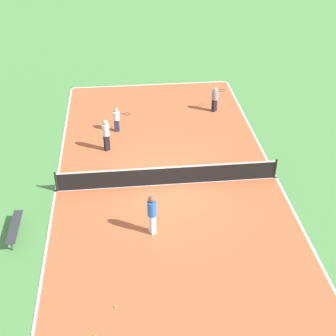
% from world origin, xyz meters
% --- Properties ---
extents(ground_plane, '(80.00, 80.00, 0.00)m').
position_xyz_m(ground_plane, '(0.00, 0.00, 0.00)').
color(ground_plane, '#518E47').
extents(court_surface, '(10.16, 22.13, 0.02)m').
position_xyz_m(court_surface, '(0.00, 0.00, 0.01)').
color(court_surface, '#C66038').
rests_on(court_surface, ground_plane).
extents(tennis_net, '(9.96, 0.10, 0.98)m').
position_xyz_m(tennis_net, '(0.00, 0.00, 0.52)').
color(tennis_net, black).
rests_on(tennis_net, court_surface).
extents(bench, '(0.36, 1.98, 0.45)m').
position_xyz_m(bench, '(6.29, 2.73, 0.40)').
color(bench, '#333338').
rests_on(bench, ground_plane).
extents(player_far_white, '(0.49, 0.49, 1.70)m').
position_xyz_m(player_far_white, '(2.74, -3.25, 1.00)').
color(player_far_white, black).
rests_on(player_far_white, court_surface).
extents(player_near_white, '(0.97, 0.46, 1.36)m').
position_xyz_m(player_near_white, '(2.21, -5.15, 0.78)').
color(player_near_white, navy).
rests_on(player_near_white, court_surface).
extents(player_near_blue, '(0.48, 0.48, 1.80)m').
position_xyz_m(player_near_blue, '(0.95, 3.18, 1.06)').
color(player_near_blue, white).
rests_on(player_near_blue, court_surface).
extents(player_baseline_gray, '(0.96, 0.79, 1.49)m').
position_xyz_m(player_baseline_gray, '(-3.42, -6.92, 0.86)').
color(player_baseline_gray, black).
rests_on(player_baseline_gray, court_surface).
extents(tennis_ball_left_sideline, '(0.07, 0.07, 0.07)m').
position_xyz_m(tennis_ball_left_sideline, '(3.09, 7.77, 0.06)').
color(tennis_ball_left_sideline, '#CCE033').
rests_on(tennis_ball_left_sideline, court_surface).
extents(tennis_ball_right_alley, '(0.07, 0.07, 0.07)m').
position_xyz_m(tennis_ball_right_alley, '(2.45, 6.70, 0.06)').
color(tennis_ball_right_alley, '#CCE033').
rests_on(tennis_ball_right_alley, court_surface).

